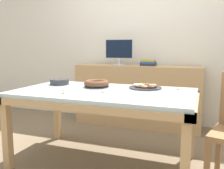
% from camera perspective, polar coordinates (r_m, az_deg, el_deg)
% --- Properties ---
extents(ground_plane, '(12.00, 12.00, 0.00)m').
position_cam_1_polar(ground_plane, '(2.62, -1.85, -17.38)').
color(ground_plane, '#7A664C').
extents(wall_back, '(8.00, 0.10, 2.60)m').
position_cam_1_polar(wall_back, '(3.89, 7.13, 10.73)').
color(wall_back, silver).
rests_on(wall_back, ground).
extents(dining_table, '(1.73, 0.98, 0.73)m').
position_cam_1_polar(dining_table, '(2.41, -1.92, -3.32)').
color(dining_table, silver).
rests_on(dining_table, ground).
extents(sideboard, '(1.80, 0.44, 0.89)m').
position_cam_1_polar(sideboard, '(3.67, 5.82, -2.57)').
color(sideboard, tan).
rests_on(sideboard, ground).
extents(computer_monitor, '(0.42, 0.20, 0.38)m').
position_cam_1_polar(computer_monitor, '(3.68, 1.62, 7.42)').
color(computer_monitor, silver).
rests_on(computer_monitor, sideboard).
extents(book_stack, '(0.22, 0.17, 0.09)m').
position_cam_1_polar(book_stack, '(3.57, 8.30, 4.92)').
color(book_stack, '#3F3838').
rests_on(book_stack, sideboard).
extents(cake_chocolate_round, '(0.26, 0.26, 0.07)m').
position_cam_1_polar(cake_chocolate_round, '(2.60, -3.56, 0.19)').
color(cake_chocolate_round, '#333338').
rests_on(cake_chocolate_round, dining_table).
extents(pastry_platter, '(0.33, 0.33, 0.04)m').
position_cam_1_polar(pastry_platter, '(2.54, 7.65, -0.52)').
color(pastry_platter, '#333338').
rests_on(pastry_platter, dining_table).
extents(plate_stack, '(0.21, 0.21, 0.06)m').
position_cam_1_polar(plate_stack, '(2.84, -11.90, 0.62)').
color(plate_stack, '#333338').
rests_on(plate_stack, dining_table).
extents(tealight_centre, '(0.04, 0.04, 0.04)m').
position_cam_1_polar(tealight_centre, '(2.27, -2.17, -1.66)').
color(tealight_centre, silver).
rests_on(tealight_centre, dining_table).
extents(tealight_left_edge, '(0.04, 0.04, 0.04)m').
position_cam_1_polar(tealight_left_edge, '(2.29, -11.03, -1.75)').
color(tealight_left_edge, silver).
rests_on(tealight_left_edge, dining_table).
extents(tealight_near_cakes, '(0.04, 0.04, 0.04)m').
position_cam_1_polar(tealight_near_cakes, '(2.51, 14.87, -0.98)').
color(tealight_near_cakes, silver).
rests_on(tealight_near_cakes, dining_table).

